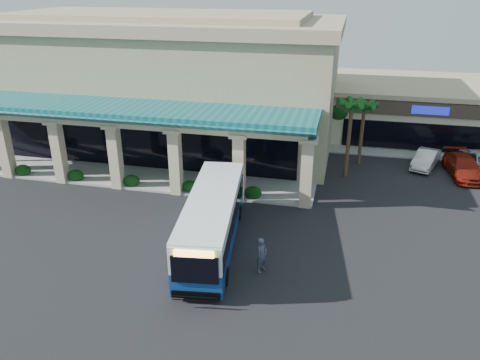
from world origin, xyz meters
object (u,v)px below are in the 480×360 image
(transit_bus, at_px, (212,221))
(pedestrian, at_px, (262,255))
(car_white, at_px, (426,159))
(car_red, at_px, (463,166))

(transit_bus, bearing_deg, pedestrian, -37.85)
(transit_bus, xyz_separation_m, car_white, (13.28, 15.38, -0.85))
(car_white, bearing_deg, transit_bus, -110.68)
(car_white, relative_size, car_red, 0.81)
(car_red, bearing_deg, pedestrian, -134.60)
(transit_bus, height_order, car_red, transit_bus)
(pedestrian, height_order, car_white, pedestrian)
(pedestrian, xyz_separation_m, car_red, (12.66, 16.02, -0.19))
(transit_bus, distance_m, pedestrian, 3.71)
(car_white, bearing_deg, pedestrian, -100.30)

